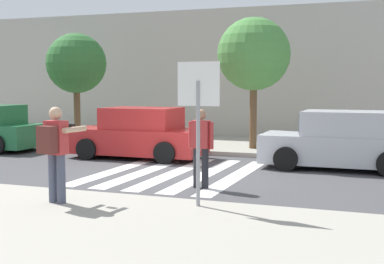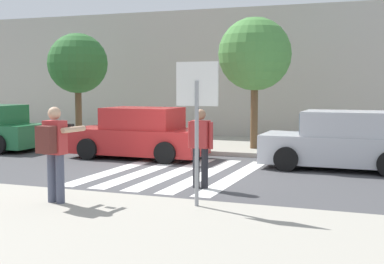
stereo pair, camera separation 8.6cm
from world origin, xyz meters
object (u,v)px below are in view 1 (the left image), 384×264
Objects in this scene: street_tree_west at (76,64)px; parked_car_red at (139,135)px; parked_car_silver at (341,142)px; street_tree_center at (254,55)px; photographer_with_backpack at (55,146)px; stop_sign at (198,101)px; pedestrian_crossing at (201,144)px.

parked_car_red is at bearing -31.75° from street_tree_west.
parked_car_red and parked_car_silver have the same top height.
street_tree_center reaches higher than parked_car_red.
parked_car_silver is at bearing 56.71° from photographer_with_backpack.
stop_sign is 2.50m from pedestrian_crossing.
photographer_with_backpack is 3.36m from pedestrian_crossing.
parked_car_red is 4.62m from street_tree_center.
street_tree_center is at bearing 140.06° from parked_car_silver.
photographer_with_backpack is at bearing -123.29° from parked_car_silver.
pedestrian_crossing is 0.42× the size of parked_car_red.
street_tree_center is at bearing 97.61° from stop_sign.
photographer_with_backpack is 0.44× the size of street_tree_west.
street_tree_west reaches higher than photographer_with_backpack.
parked_car_silver is at bearing 0.00° from parked_car_red.
photographer_with_backpack is (-2.46, -0.69, -0.80)m from stop_sign.
street_tree_west is 0.92× the size of street_tree_center.
parked_car_red is at bearing 124.37° from stop_sign.
parked_car_red is 5.97m from parked_car_silver.
photographer_with_backpack is 7.96m from parked_car_silver.
photographer_with_backpack is 0.40× the size of street_tree_center.
parked_car_silver is at bearing -39.94° from street_tree_center.
stop_sign is 11.25m from street_tree_west.
pedestrian_crossing is 0.40× the size of street_tree_center.
street_tree_west reaches higher than parked_car_silver.
pedestrian_crossing is at bearing -86.30° from street_tree_center.
stop_sign reaches higher than parked_car_silver.
street_tree_west is at bearing 139.18° from pedestrian_crossing.
street_tree_center is (1.32, 9.19, 2.05)m from photographer_with_backpack.
pedestrian_crossing is at bearing -48.43° from parked_car_red.
photographer_with_backpack is at bearing -59.58° from street_tree_west.
stop_sign is at bearing -46.84° from street_tree_west.
pedestrian_crossing is (1.73, 2.87, -0.19)m from photographer_with_backpack.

